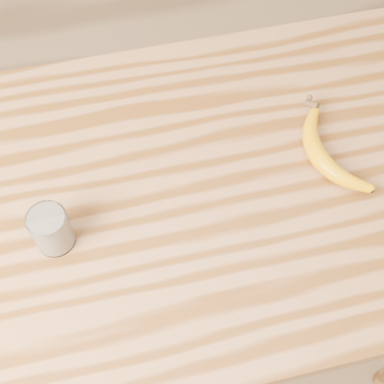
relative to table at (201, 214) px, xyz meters
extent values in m
plane|color=olive|center=(0.00, 0.00, -0.77)|extent=(4.00, 4.00, 0.00)
cube|color=#986339|center=(0.00, 0.00, 0.11)|extent=(1.20, 0.80, 0.04)
cylinder|color=brown|center=(0.54, 0.34, -0.34)|extent=(0.06, 0.06, 0.86)
cylinder|color=white|center=(-0.30, -0.06, 0.18)|extent=(0.07, 0.07, 0.09)
torus|color=white|center=(-0.30, -0.06, 0.22)|extent=(0.07, 0.07, 0.00)
cylinder|color=#F6E5C7|center=(-0.30, -0.06, 0.18)|extent=(0.07, 0.07, 0.09)
camera|label=1|loc=(-0.15, -0.54, 1.05)|focal=50.00mm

